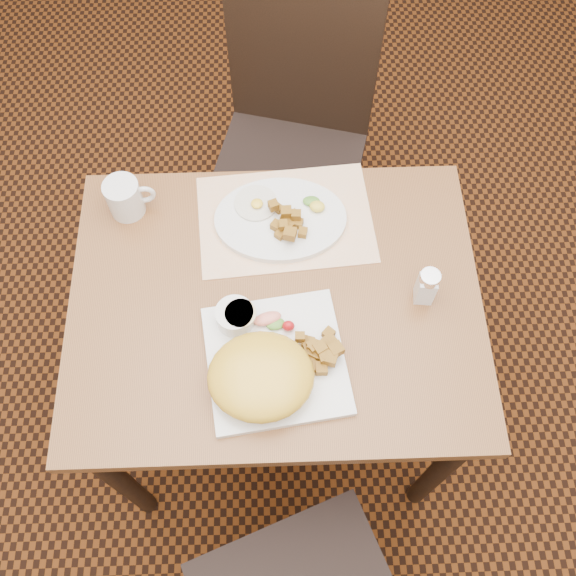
{
  "coord_description": "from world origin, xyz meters",
  "views": [
    {
      "loc": [
        0.01,
        -0.62,
        2.0
      ],
      "look_at": [
        0.03,
        -0.01,
        0.82
      ],
      "focal_mm": 40.0,
      "sensor_mm": 36.0,
      "label": 1
    }
  ],
  "objects_px": {
    "salt_shaker": "(426,286)",
    "coffee_mug": "(125,198)",
    "plate_oval": "(280,219)",
    "table": "(276,320)",
    "chair_far": "(293,132)",
    "plate_square": "(276,360)"
  },
  "relations": [
    {
      "from": "plate_square",
      "to": "plate_oval",
      "type": "bearing_deg",
      "value": 86.87
    },
    {
      "from": "salt_shaker",
      "to": "coffee_mug",
      "type": "xyz_separation_m",
      "value": [
        -0.66,
        0.25,
        -0.01
      ]
    },
    {
      "from": "plate_square",
      "to": "chair_far",
      "type": "bearing_deg",
      "value": 85.2
    },
    {
      "from": "table",
      "to": "chair_far",
      "type": "bearing_deg",
      "value": 84.33
    },
    {
      "from": "chair_far",
      "to": "plate_oval",
      "type": "bearing_deg",
      "value": 98.63
    },
    {
      "from": "table",
      "to": "coffee_mug",
      "type": "bearing_deg",
      "value": 143.58
    },
    {
      "from": "chair_far",
      "to": "plate_oval",
      "type": "relative_size",
      "value": 3.19
    },
    {
      "from": "table",
      "to": "plate_oval",
      "type": "distance_m",
      "value": 0.23
    },
    {
      "from": "chair_far",
      "to": "plate_square",
      "type": "relative_size",
      "value": 3.46
    },
    {
      "from": "chair_far",
      "to": "salt_shaker",
      "type": "xyz_separation_m",
      "value": [
        0.26,
        -0.65,
        0.26
      ]
    },
    {
      "from": "plate_square",
      "to": "coffee_mug",
      "type": "xyz_separation_m",
      "value": [
        -0.33,
        0.39,
        0.04
      ]
    },
    {
      "from": "plate_square",
      "to": "salt_shaker",
      "type": "xyz_separation_m",
      "value": [
        0.32,
        0.14,
        0.04
      ]
    },
    {
      "from": "plate_square",
      "to": "coffee_mug",
      "type": "bearing_deg",
      "value": 130.48
    },
    {
      "from": "plate_oval",
      "to": "coffee_mug",
      "type": "xyz_separation_m",
      "value": [
        -0.35,
        0.05,
        0.04
      ]
    },
    {
      "from": "salt_shaker",
      "to": "coffee_mug",
      "type": "bearing_deg",
      "value": 158.99
    },
    {
      "from": "plate_oval",
      "to": "salt_shaker",
      "type": "height_order",
      "value": "salt_shaker"
    },
    {
      "from": "chair_far",
      "to": "plate_oval",
      "type": "height_order",
      "value": "chair_far"
    },
    {
      "from": "chair_far",
      "to": "coffee_mug",
      "type": "distance_m",
      "value": 0.62
    },
    {
      "from": "table",
      "to": "salt_shaker",
      "type": "distance_m",
      "value": 0.36
    },
    {
      "from": "plate_oval",
      "to": "plate_square",
      "type": "bearing_deg",
      "value": -93.13
    },
    {
      "from": "plate_oval",
      "to": "salt_shaker",
      "type": "xyz_separation_m",
      "value": [
        0.3,
        -0.21,
        0.04
      ]
    },
    {
      "from": "coffee_mug",
      "to": "salt_shaker",
      "type": "bearing_deg",
      "value": -21.01
    }
  ]
}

